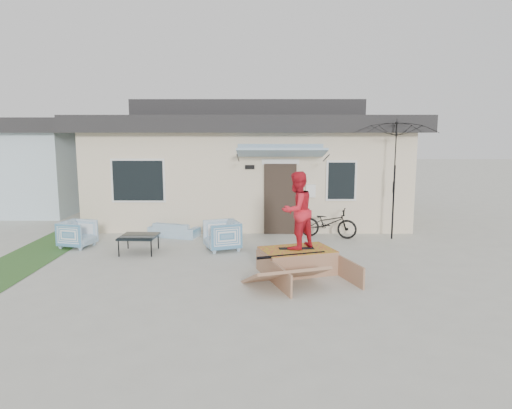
{
  "coord_description": "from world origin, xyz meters",
  "views": [
    {
      "loc": [
        0.37,
        -9.08,
        2.98
      ],
      "look_at": [
        0.3,
        1.8,
        1.3
      ],
      "focal_mm": 32.37,
      "sensor_mm": 36.0,
      "label": 1
    }
  ],
  "objects_px": {
    "loveseat": "(174,227)",
    "patio_umbrella": "(394,178)",
    "bicycle": "(328,220)",
    "skater": "(297,209)",
    "armchair_left": "(77,233)",
    "armchair_right": "(222,234)",
    "skate_ramp": "(297,261)",
    "coffee_table": "(139,244)",
    "skateboard": "(296,248)"
  },
  "relations": [
    {
      "from": "patio_umbrella",
      "to": "skate_ramp",
      "type": "relative_size",
      "value": 1.37
    },
    {
      "from": "loveseat",
      "to": "armchair_right",
      "type": "relative_size",
      "value": 1.72
    },
    {
      "from": "loveseat",
      "to": "coffee_table",
      "type": "height_order",
      "value": "loveseat"
    },
    {
      "from": "coffee_table",
      "to": "armchair_left",
      "type": "bearing_deg",
      "value": 162.46
    },
    {
      "from": "loveseat",
      "to": "armchair_left",
      "type": "relative_size",
      "value": 1.84
    },
    {
      "from": "skate_ramp",
      "to": "skateboard",
      "type": "height_order",
      "value": "skateboard"
    },
    {
      "from": "coffee_table",
      "to": "skater",
      "type": "xyz_separation_m",
      "value": [
        3.84,
        -1.57,
        1.16
      ]
    },
    {
      "from": "skateboard",
      "to": "skater",
      "type": "relative_size",
      "value": 0.46
    },
    {
      "from": "armchair_right",
      "to": "bicycle",
      "type": "height_order",
      "value": "bicycle"
    },
    {
      "from": "armchair_left",
      "to": "skater",
      "type": "bearing_deg",
      "value": -96.65
    },
    {
      "from": "armchair_left",
      "to": "armchair_right",
      "type": "height_order",
      "value": "armchair_right"
    },
    {
      "from": "loveseat",
      "to": "bicycle",
      "type": "xyz_separation_m",
      "value": [
        4.46,
        -0.07,
        0.24
      ]
    },
    {
      "from": "patio_umbrella",
      "to": "loveseat",
      "type": "bearing_deg",
      "value": 178.05
    },
    {
      "from": "loveseat",
      "to": "skate_ramp",
      "type": "distance_m",
      "value": 4.75
    },
    {
      "from": "loveseat",
      "to": "armchair_right",
      "type": "xyz_separation_m",
      "value": [
        1.51,
        -1.51,
        0.14
      ]
    },
    {
      "from": "loveseat",
      "to": "skate_ramp",
      "type": "height_order",
      "value": "loveseat"
    },
    {
      "from": "armchair_left",
      "to": "skate_ramp",
      "type": "relative_size",
      "value": 0.39
    },
    {
      "from": "skate_ramp",
      "to": "skater",
      "type": "xyz_separation_m",
      "value": [
        -0.02,
        0.05,
        1.13
      ]
    },
    {
      "from": "coffee_table",
      "to": "bicycle",
      "type": "relative_size",
      "value": 0.54
    },
    {
      "from": "armchair_right",
      "to": "skate_ramp",
      "type": "bearing_deg",
      "value": 22.16
    },
    {
      "from": "bicycle",
      "to": "loveseat",
      "type": "bearing_deg",
      "value": 106.27
    },
    {
      "from": "armchair_right",
      "to": "skater",
      "type": "bearing_deg",
      "value": 22.62
    },
    {
      "from": "skateboard",
      "to": "armchair_left",
      "type": "bearing_deg",
      "value": 154.97
    },
    {
      "from": "armchair_left",
      "to": "armchair_right",
      "type": "relative_size",
      "value": 0.93
    },
    {
      "from": "coffee_table",
      "to": "skater",
      "type": "bearing_deg",
      "value": -22.31
    },
    {
      "from": "loveseat",
      "to": "armchair_right",
      "type": "distance_m",
      "value": 2.14
    },
    {
      "from": "skateboard",
      "to": "skate_ramp",
      "type": "bearing_deg",
      "value": -75.69
    },
    {
      "from": "armchair_right",
      "to": "coffee_table",
      "type": "distance_m",
      "value": 2.1
    },
    {
      "from": "loveseat",
      "to": "skater",
      "type": "xyz_separation_m",
      "value": [
        3.28,
        -3.38,
        1.1
      ]
    },
    {
      "from": "coffee_table",
      "to": "patio_umbrella",
      "type": "xyz_separation_m",
      "value": [
        6.83,
        1.59,
        1.53
      ]
    },
    {
      "from": "skate_ramp",
      "to": "skateboard",
      "type": "bearing_deg",
      "value": 90.0
    },
    {
      "from": "armchair_left",
      "to": "armchair_right",
      "type": "distance_m",
      "value": 3.85
    },
    {
      "from": "patio_umbrella",
      "to": "skate_ramp",
      "type": "xyz_separation_m",
      "value": [
        -2.97,
        -3.22,
        -1.5
      ]
    },
    {
      "from": "skateboard",
      "to": "bicycle",
      "type": "bearing_deg",
      "value": 66.07
    },
    {
      "from": "bicycle",
      "to": "skateboard",
      "type": "distance_m",
      "value": 3.52
    },
    {
      "from": "loveseat",
      "to": "armchair_left",
      "type": "height_order",
      "value": "armchair_left"
    },
    {
      "from": "armchair_left",
      "to": "patio_umbrella",
      "type": "height_order",
      "value": "patio_umbrella"
    },
    {
      "from": "bicycle",
      "to": "patio_umbrella",
      "type": "relative_size",
      "value": 0.6
    },
    {
      "from": "armchair_right",
      "to": "skateboard",
      "type": "xyz_separation_m",
      "value": [
        1.76,
        -1.87,
        0.1
      ]
    },
    {
      "from": "loveseat",
      "to": "patio_umbrella",
      "type": "height_order",
      "value": "patio_umbrella"
    },
    {
      "from": "patio_umbrella",
      "to": "skate_ramp",
      "type": "distance_m",
      "value": 4.63
    },
    {
      "from": "armchair_right",
      "to": "patio_umbrella",
      "type": "distance_m",
      "value": 5.1
    },
    {
      "from": "skateboard",
      "to": "loveseat",
      "type": "bearing_deg",
      "value": 129.9
    },
    {
      "from": "armchair_left",
      "to": "bicycle",
      "type": "bearing_deg",
      "value": -65.98
    },
    {
      "from": "armchair_left",
      "to": "skateboard",
      "type": "height_order",
      "value": "armchair_left"
    },
    {
      "from": "patio_umbrella",
      "to": "armchair_left",
      "type": "bearing_deg",
      "value": -173.13
    },
    {
      "from": "armchair_left",
      "to": "bicycle",
      "type": "relative_size",
      "value": 0.48
    },
    {
      "from": "armchair_left",
      "to": "skate_ramp",
      "type": "bearing_deg",
      "value": -97.02
    },
    {
      "from": "coffee_table",
      "to": "skater",
      "type": "distance_m",
      "value": 4.31
    },
    {
      "from": "bicycle",
      "to": "skater",
      "type": "xyz_separation_m",
      "value": [
        -1.19,
        -3.31,
        0.86
      ]
    }
  ]
}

